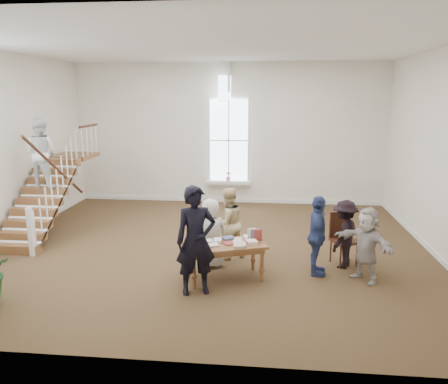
# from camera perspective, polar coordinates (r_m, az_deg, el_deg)

# --- Properties ---
(ground) EXTENTS (10.00, 10.00, 0.00)m
(ground) POSITION_cam_1_polar(r_m,az_deg,el_deg) (10.28, -1.65, -7.23)
(ground) COLOR #44301A
(ground) RESTS_ON ground
(room_shell) EXTENTS (10.49, 10.00, 10.00)m
(room_shell) POSITION_cam_1_polar(r_m,az_deg,el_deg) (14.37, 0.59, 0.18)
(room_shell) COLOR white
(room_shell) RESTS_ON ground
(staircase) EXTENTS (1.10, 4.10, 2.92)m
(staircase) POSITION_cam_1_polar(r_m,az_deg,el_deg) (11.91, -22.43, 2.62)
(staircase) COLOR brown
(staircase) RESTS_ON ground
(library_table) EXTENTS (1.68, 1.22, 0.77)m
(library_table) POSITION_cam_1_polar(r_m,az_deg,el_deg) (8.39, 0.11, -7.27)
(library_table) COLOR brown
(library_table) RESTS_ON ground
(police_officer) EXTENTS (0.83, 0.68, 1.96)m
(police_officer) POSITION_cam_1_polar(r_m,az_deg,el_deg) (7.72, -3.70, -6.35)
(police_officer) COLOR black
(police_officer) RESTS_ON ground
(elderly_woman) EXTENTS (0.83, 0.74, 1.43)m
(elderly_woman) POSITION_cam_1_polar(r_m,az_deg,el_deg) (8.96, -1.73, -5.40)
(elderly_woman) COLOR beige
(elderly_woman) RESTS_ON ground
(person_yellow) EXTENTS (0.97, 0.93, 1.57)m
(person_yellow) POSITION_cam_1_polar(r_m,az_deg,el_deg) (9.39, 0.48, -4.13)
(person_yellow) COLOR beige
(person_yellow) RESTS_ON ground
(woman_cluster_a) EXTENTS (0.47, 0.96, 1.59)m
(woman_cluster_a) POSITION_cam_1_polar(r_m,az_deg,el_deg) (8.73, 12.06, -5.63)
(woman_cluster_a) COLOR navy
(woman_cluster_a) RESTS_ON ground
(woman_cluster_b) EXTENTS (0.91, 1.05, 1.41)m
(woman_cluster_b) POSITION_cam_1_polar(r_m,az_deg,el_deg) (9.27, 15.45, -5.32)
(woman_cluster_b) COLOR black
(woman_cluster_b) RESTS_ON ground
(woman_cluster_c) EXTENTS (1.17, 1.31, 1.45)m
(woman_cluster_c) POSITION_cam_1_polar(r_m,az_deg,el_deg) (8.71, 18.11, -6.52)
(woman_cluster_c) COLOR #BBB0A8
(woman_cluster_c) RESTS_ON ground
(side_chair) EXTENTS (0.62, 0.62, 1.09)m
(side_chair) POSITION_cam_1_polar(r_m,az_deg,el_deg) (9.52, 15.17, -5.38)
(side_chair) COLOR #3E1E10
(side_chair) RESTS_ON ground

